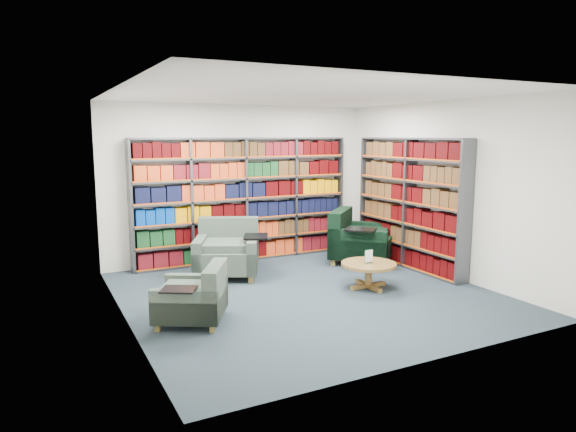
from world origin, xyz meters
name	(u,v)px	position (x,y,z in m)	size (l,w,h in m)	color
room_shell	(307,197)	(0.00, 0.00, 1.40)	(5.02, 5.02, 2.82)	#1D2830
bookshelf_back	(244,200)	(0.00, 2.34, 1.10)	(4.00, 0.28, 2.20)	#47494F
bookshelf_right	(410,204)	(2.34, 0.60, 1.10)	(0.28, 2.50, 2.20)	#47494F
chair_teal_left	(228,253)	(-0.64, 1.52, 0.36)	(1.33, 1.32, 0.90)	#0C2F3C
chair_green_right	(356,241)	(1.73, 1.28, 0.37)	(1.44, 1.44, 0.93)	black
chair_teal_front	(197,299)	(-1.73, -0.37, 0.29)	(1.07, 1.07, 0.72)	#0C2F3C
coffee_table	(369,268)	(0.96, -0.16, 0.31)	(0.81, 0.81, 0.57)	olive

